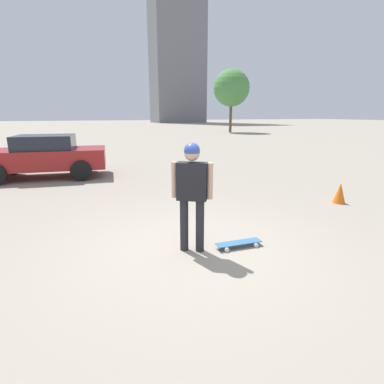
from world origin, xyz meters
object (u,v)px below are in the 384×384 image
object	(u,v)px
person	(192,187)
traffic_cone	(340,193)
skateboard	(239,243)
car_parked_near	(44,156)

from	to	relation	value
person	traffic_cone	distance (m)	4.60
skateboard	traffic_cone	world-z (taller)	traffic_cone
person	traffic_cone	world-z (taller)	person
person	skateboard	world-z (taller)	person
person	car_parked_near	world-z (taller)	person
car_parked_near	person	bearing A→B (deg)	116.37
skateboard	traffic_cone	size ratio (longest dim) A/B	1.56
skateboard	person	bearing A→B (deg)	-10.24
person	traffic_cone	xyz separation A→B (m)	(4.39, 1.11, -0.81)
car_parked_near	traffic_cone	bearing A→B (deg)	145.51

